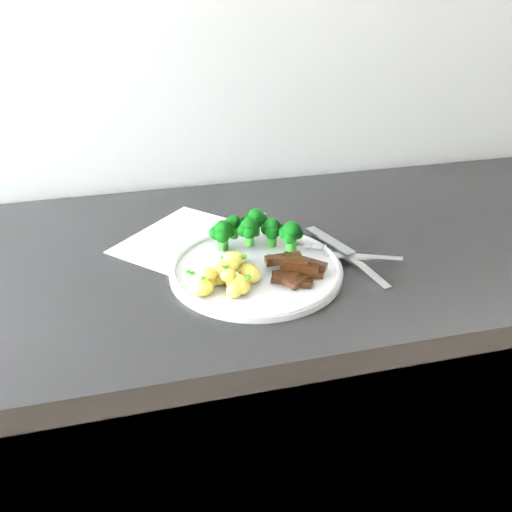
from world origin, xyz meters
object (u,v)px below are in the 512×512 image
object	(u,v)px
fork	(346,253)
knife	(356,263)
broccoli	(254,229)
recipe_paper	(216,249)
plate	(256,269)
counter	(293,432)
beef_strips	(295,269)
potatoes	(229,275)

from	to	relation	value
fork	knife	bearing A→B (deg)	-58.59
broccoli	knife	world-z (taller)	broccoli
recipe_paper	broccoli	xyz separation A→B (m)	(0.06, -0.02, 0.04)
broccoli	fork	distance (m)	0.15
recipe_paper	plate	world-z (taller)	plate
broccoli	fork	xyz separation A→B (m)	(0.13, -0.07, -0.03)
recipe_paper	knife	distance (m)	0.23
fork	recipe_paper	bearing A→B (deg)	153.90
plate	broccoli	size ratio (longest dim) A/B	1.83
plate	knife	distance (m)	0.16
fork	knife	world-z (taller)	fork
fork	counter	bearing A→B (deg)	121.69
knife	counter	bearing A→B (deg)	121.64
recipe_paper	beef_strips	xyz separation A→B (m)	(0.10, -0.13, 0.02)
knife	fork	bearing A→B (deg)	121.41
fork	knife	xyz separation A→B (m)	(0.01, -0.02, -0.01)
fork	beef_strips	bearing A→B (deg)	-161.66
counter	recipe_paper	bearing A→B (deg)	173.36
recipe_paper	knife	world-z (taller)	knife
counter	broccoli	size ratio (longest dim) A/B	16.22
counter	beef_strips	bearing A→B (deg)	-113.43
counter	broccoli	bearing A→B (deg)	-175.09
recipe_paper	potatoes	size ratio (longest dim) A/B	3.34
fork	broccoli	bearing A→B (deg)	152.41
potatoes	beef_strips	xyz separation A→B (m)	(0.10, 0.00, -0.01)
broccoli	beef_strips	world-z (taller)	broccoli
beef_strips	broccoli	bearing A→B (deg)	111.01
beef_strips	fork	bearing A→B (deg)	18.34
counter	plate	xyz separation A→B (m)	(-0.10, -0.07, 0.46)
counter	potatoes	xyz separation A→B (m)	(-0.15, -0.11, 0.47)
beef_strips	recipe_paper	bearing A→B (deg)	127.75
counter	potatoes	distance (m)	0.51
recipe_paper	knife	size ratio (longest dim) A/B	1.71
plate	fork	size ratio (longest dim) A/B	1.66
knife	beef_strips	bearing A→B (deg)	-171.79
recipe_paper	plate	distance (m)	0.10
beef_strips	potatoes	bearing A→B (deg)	-178.91
broccoli	knife	xyz separation A→B (m)	(0.14, -0.09, -0.04)
plate	beef_strips	distance (m)	0.06
recipe_paper	knife	bearing A→B (deg)	-28.66
counter	potatoes	world-z (taller)	potatoes
potatoes	beef_strips	bearing A→B (deg)	1.09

